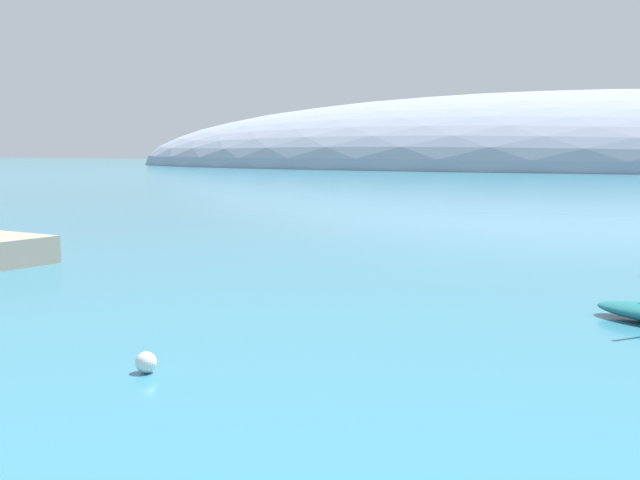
% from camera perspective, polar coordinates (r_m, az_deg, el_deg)
% --- Properties ---
extents(distant_ridge, '(264.37, 88.21, 40.38)m').
position_cam_1_polar(distant_ridge, '(232.40, 17.61, 4.65)').
color(distant_ridge, '#8E99AD').
rests_on(distant_ridge, ground).
extents(mooring_buoy_white, '(0.61, 0.61, 0.61)m').
position_cam_1_polar(mooring_buoy_white, '(24.64, -11.68, -8.11)').
color(mooring_buoy_white, silver).
rests_on(mooring_buoy_white, water).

